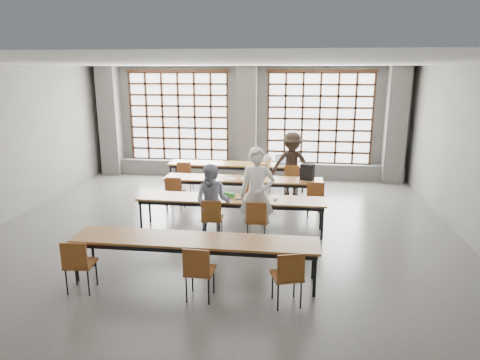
# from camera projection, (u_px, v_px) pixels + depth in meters

# --- Properties ---
(floor) EXTENTS (11.00, 11.00, 0.00)m
(floor) POSITION_uv_depth(u_px,v_px,m) (219.00, 238.00, 8.84)
(floor) COLOR #52524F
(floor) RESTS_ON ground
(ceiling) EXTENTS (11.00, 11.00, 0.00)m
(ceiling) POSITION_uv_depth(u_px,v_px,m) (216.00, 63.00, 7.97)
(ceiling) COLOR silver
(ceiling) RESTS_ON floor
(wall_back) EXTENTS (10.00, 0.00, 10.00)m
(wall_back) POSITION_uv_depth(u_px,v_px,m) (248.00, 122.00, 13.69)
(wall_back) COLOR #595957
(wall_back) RESTS_ON floor
(wall_front) EXTENTS (10.00, 0.00, 10.00)m
(wall_front) POSITION_uv_depth(u_px,v_px,m) (83.00, 300.00, 3.12)
(wall_front) COLOR #595957
(wall_front) RESTS_ON floor
(column_left) EXTENTS (0.60, 0.55, 3.50)m
(column_left) POSITION_uv_depth(u_px,v_px,m) (110.00, 121.00, 13.97)
(column_left) COLOR #535351
(column_left) RESTS_ON floor
(column_mid) EXTENTS (0.60, 0.55, 3.50)m
(column_mid) POSITION_uv_depth(u_px,v_px,m) (247.00, 123.00, 13.42)
(column_mid) COLOR #535351
(column_mid) RESTS_ON floor
(column_right) EXTENTS (0.60, 0.55, 3.50)m
(column_right) POSITION_uv_depth(u_px,v_px,m) (395.00, 126.00, 12.86)
(column_right) COLOR #535351
(column_right) RESTS_ON floor
(window_left) EXTENTS (3.32, 0.12, 3.00)m
(window_left) POSITION_uv_depth(u_px,v_px,m) (179.00, 117.00, 13.85)
(window_left) COLOR white
(window_left) RESTS_ON wall_back
(window_right) EXTENTS (3.32, 0.12, 3.00)m
(window_right) POSITION_uv_depth(u_px,v_px,m) (319.00, 119.00, 13.30)
(window_right) COLOR white
(window_right) RESTS_ON wall_back
(sill_ledge) EXTENTS (9.80, 0.35, 0.50)m
(sill_ledge) POSITION_uv_depth(u_px,v_px,m) (247.00, 169.00, 13.87)
(sill_ledge) COLOR #535351
(sill_ledge) RESTS_ON floor
(desk_row_a) EXTENTS (4.00, 0.70, 0.73)m
(desk_row_a) POSITION_uv_depth(u_px,v_px,m) (237.00, 166.00, 12.50)
(desk_row_a) COLOR brown
(desk_row_a) RESTS_ON floor
(desk_row_b) EXTENTS (4.00, 0.70, 0.73)m
(desk_row_b) POSITION_uv_depth(u_px,v_px,m) (243.00, 181.00, 10.79)
(desk_row_b) COLOR brown
(desk_row_b) RESTS_ON floor
(desk_row_c) EXTENTS (4.00, 0.70, 0.73)m
(desk_row_c) POSITION_uv_depth(u_px,v_px,m) (231.00, 201.00, 9.13)
(desk_row_c) COLOR brown
(desk_row_c) RESTS_ON floor
(desk_row_d) EXTENTS (4.00, 0.70, 0.73)m
(desk_row_d) POSITION_uv_depth(u_px,v_px,m) (195.00, 243.00, 6.92)
(desk_row_d) COLOR brown
(desk_row_d) RESTS_ON floor
(chair_back_left) EXTENTS (0.44, 0.44, 0.88)m
(chair_back_left) POSITION_uv_depth(u_px,v_px,m) (185.00, 173.00, 12.10)
(chair_back_left) COLOR brown
(chair_back_left) RESTS_ON floor
(chair_back_mid) EXTENTS (0.50, 0.50, 0.88)m
(chair_back_mid) POSITION_uv_depth(u_px,v_px,m) (262.00, 176.00, 11.83)
(chair_back_mid) COLOR maroon
(chair_back_mid) RESTS_ON floor
(chair_back_right) EXTENTS (0.44, 0.44, 0.88)m
(chair_back_right) POSITION_uv_depth(u_px,v_px,m) (292.00, 177.00, 11.73)
(chair_back_right) COLOR brown
(chair_back_right) RESTS_ON floor
(chair_mid_left) EXTENTS (0.42, 0.43, 0.88)m
(chair_mid_left) POSITION_uv_depth(u_px,v_px,m) (175.00, 190.00, 10.41)
(chair_mid_left) COLOR brown
(chair_mid_left) RESTS_ON floor
(chair_mid_centre) EXTENTS (0.48, 0.48, 0.88)m
(chair_mid_centre) POSITION_uv_depth(u_px,v_px,m) (256.00, 193.00, 10.17)
(chair_mid_centre) COLOR brown
(chair_mid_centre) RESTS_ON floor
(chair_mid_right) EXTENTS (0.46, 0.46, 0.88)m
(chair_mid_right) POSITION_uv_depth(u_px,v_px,m) (316.00, 195.00, 10.00)
(chair_mid_right) COLOR brown
(chair_mid_right) RESTS_ON floor
(chair_front_left) EXTENTS (0.44, 0.45, 0.88)m
(chair_front_left) POSITION_uv_depth(u_px,v_px,m) (212.00, 216.00, 8.59)
(chair_front_left) COLOR brown
(chair_front_left) RESTS_ON floor
(chair_front_right) EXTENTS (0.44, 0.45, 0.88)m
(chair_front_right) POSITION_uv_depth(u_px,v_px,m) (257.00, 218.00, 8.48)
(chair_front_right) COLOR brown
(chair_front_right) RESTS_ON floor
(chair_near_left) EXTENTS (0.46, 0.46, 0.88)m
(chair_near_left) POSITION_uv_depth(u_px,v_px,m) (78.00, 261.00, 6.56)
(chair_near_left) COLOR brown
(chair_near_left) RESTS_ON floor
(chair_near_mid) EXTENTS (0.43, 0.44, 0.88)m
(chair_near_mid) POSITION_uv_depth(u_px,v_px,m) (198.00, 268.00, 6.32)
(chair_near_mid) COLOR brown
(chair_near_mid) RESTS_ON floor
(chair_near_right) EXTENTS (0.52, 0.53, 0.88)m
(chair_near_right) POSITION_uv_depth(u_px,v_px,m) (288.00, 273.00, 6.16)
(chair_near_right) COLOR #672F14
(chair_near_right) RESTS_ON floor
(student_male) EXTENTS (0.71, 0.47, 1.93)m
(student_male) POSITION_uv_depth(u_px,v_px,m) (257.00, 195.00, 8.50)
(student_male) COLOR white
(student_male) RESTS_ON floor
(student_female) EXTENTS (0.81, 0.66, 1.56)m
(student_female) POSITION_uv_depth(u_px,v_px,m) (213.00, 202.00, 8.66)
(student_female) COLOR navy
(student_female) RESTS_ON floor
(student_back) EXTENTS (1.16, 0.70, 1.74)m
(student_back) POSITION_uv_depth(u_px,v_px,m) (292.00, 164.00, 11.77)
(student_back) COLOR black
(student_back) RESTS_ON floor
(laptop_front) EXTENTS (0.40, 0.35, 0.26)m
(laptop_front) POSITION_uv_depth(u_px,v_px,m) (258.00, 195.00, 9.13)
(laptop_front) COLOR #A9A8AD
(laptop_front) RESTS_ON desk_row_c
(laptop_back) EXTENTS (0.46, 0.43, 0.26)m
(laptop_back) POSITION_uv_depth(u_px,v_px,m) (282.00, 162.00, 12.41)
(laptop_back) COLOR silver
(laptop_back) RESTS_ON desk_row_a
(mouse) EXTENTS (0.11, 0.08, 0.04)m
(mouse) POSITION_uv_depth(u_px,v_px,m) (276.00, 199.00, 8.97)
(mouse) COLOR silver
(mouse) RESTS_ON desk_row_c
(green_box) EXTENTS (0.27, 0.18, 0.09)m
(green_box) POSITION_uv_depth(u_px,v_px,m) (229.00, 195.00, 9.19)
(green_box) COLOR #2B862D
(green_box) RESTS_ON desk_row_c
(phone) EXTENTS (0.14, 0.10, 0.01)m
(phone) POSITION_uv_depth(u_px,v_px,m) (239.00, 199.00, 8.99)
(phone) COLOR black
(phone) RESTS_ON desk_row_c
(paper_sheet_a) EXTENTS (0.36, 0.32, 0.00)m
(paper_sheet_a) POSITION_uv_depth(u_px,v_px,m) (220.00, 177.00, 10.89)
(paper_sheet_a) COLOR white
(paper_sheet_a) RESTS_ON desk_row_b
(paper_sheet_b) EXTENTS (0.36, 0.33, 0.00)m
(paper_sheet_b) POSITION_uv_depth(u_px,v_px,m) (231.00, 178.00, 10.76)
(paper_sheet_b) COLOR silver
(paper_sheet_b) RESTS_ON desk_row_b
(paper_sheet_c) EXTENTS (0.35, 0.30, 0.00)m
(paper_sheet_c) POSITION_uv_depth(u_px,v_px,m) (247.00, 178.00, 10.76)
(paper_sheet_c) COLOR silver
(paper_sheet_c) RESTS_ON desk_row_b
(backpack) EXTENTS (0.37, 0.30, 0.40)m
(backpack) POSITION_uv_depth(u_px,v_px,m) (307.00, 172.00, 10.57)
(backpack) COLOR black
(backpack) RESTS_ON desk_row_b
(plastic_bag) EXTENTS (0.32, 0.30, 0.29)m
(plastic_bag) POSITION_uv_depth(u_px,v_px,m) (268.00, 159.00, 12.39)
(plastic_bag) COLOR silver
(plastic_bag) RESTS_ON desk_row_a
(red_pouch) EXTENTS (0.20, 0.09, 0.06)m
(red_pouch) POSITION_uv_depth(u_px,v_px,m) (80.00, 261.00, 6.64)
(red_pouch) COLOR maroon
(red_pouch) RESTS_ON chair_near_left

